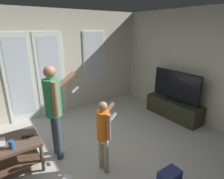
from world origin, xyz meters
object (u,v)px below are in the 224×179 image
Objects in this scene: tv_stand at (173,108)px; backpack at (170,179)px; flat_screen_tv at (176,86)px; tv_remote_black at (27,136)px; person_adult at (54,105)px; person_child at (104,131)px; coffee_table at (6,152)px; cup_by_laptop at (12,145)px.

tv_stand is 4.36× the size of backpack.
tv_remote_black is (-3.25, 0.27, -0.29)m from flat_screen_tv.
person_child is at bearing -57.85° from person_adult.
coffee_table is at bearing 175.10° from person_adult.
person_child reaches higher than tv_remote_black.
coffee_table is 3.60m from flat_screen_tv.
tv_stand is (3.57, -0.27, -0.14)m from coffee_table.
person_adult is 0.79m from cup_by_laptop.
backpack is 2.26m from cup_by_laptop.
person_child is at bearing 126.64° from backpack.
coffee_table reaches higher than tv_stand.
tv_remote_black is at bearing 175.28° from flat_screen_tv.
tv_stand is 0.58m from flat_screen_tv.
cup_by_laptop reaches higher than coffee_table.
flat_screen_tv is 0.79× the size of person_adult.
flat_screen_tv reaches higher than cup_by_laptop.
tv_stand is 1.11× the size of flat_screen_tv.
person_adult reaches higher than tv_stand.
coffee_table is at bearing 146.86° from person_child.
tv_stand reaches higher than backpack.
tv_remote_black is at bearing 171.38° from person_adult.
tv_remote_black is at bearing 37.66° from cup_by_laptop.
tv_remote_black is (-0.90, 0.80, -0.18)m from person_child.
tv_stand is 0.87× the size of person_adult.
coffee_table is at bearing 175.72° from flat_screen_tv.
person_adult is 1.38× the size of person_child.
coffee_table is at bearing -161.99° from tv_remote_black.
flat_screen_tv reaches higher than backpack.
person_child reaches higher than cup_by_laptop.
cup_by_laptop is (-1.13, 0.61, -0.13)m from person_child.
backpack is at bearing -29.14° from tv_remote_black.
coffee_table is 0.59× the size of person_adult.
tv_stand is at bearing -4.33° from coffee_table.
coffee_table is at bearing 114.50° from cup_by_laptop.
tv_stand is 2.91m from person_adult.
person_adult is at bearing 175.82° from tv_stand.
flat_screen_tv is (3.57, -0.27, 0.44)m from coffee_table.
person_adult is 2.02m from backpack.
cup_by_laptop is (-0.68, -0.12, -0.39)m from person_adult.
tv_remote_black is (0.24, 0.18, -0.05)m from cup_by_laptop.
tv_stand is at bearing -64.97° from flat_screen_tv.
flat_screen_tv is 2.31m from backpack.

